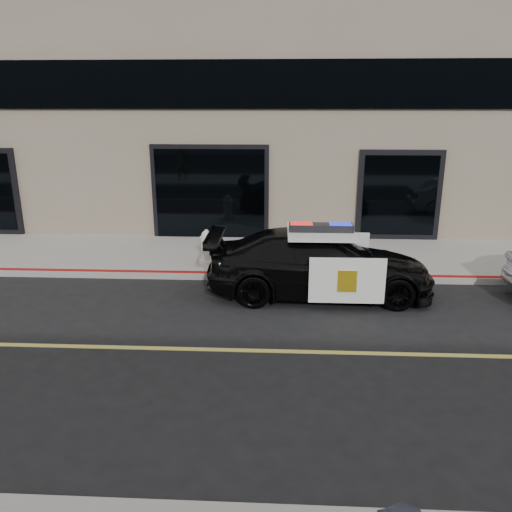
{
  "coord_description": "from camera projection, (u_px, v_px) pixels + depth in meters",
  "views": [
    {
      "loc": [
        1.08,
        -7.55,
        3.98
      ],
      "look_at": [
        0.59,
        2.2,
        1.0
      ],
      "focal_mm": 35.0,
      "sensor_mm": 36.0,
      "label": 1
    }
  ],
  "objects": [
    {
      "name": "ground",
      "position": [
        215.0,
        350.0,
        8.43
      ],
      "size": [
        120.0,
        120.0,
        0.0
      ],
      "primitive_type": "plane",
      "color": "black",
      "rests_on": "ground"
    },
    {
      "name": "police_car",
      "position": [
        320.0,
        263.0,
        10.7
      ],
      "size": [
        2.2,
        4.82,
        1.58
      ],
      "color": "black",
      "rests_on": "ground"
    },
    {
      "name": "fire_hydrant",
      "position": [
        207.0,
        248.0,
        12.43
      ],
      "size": [
        0.39,
        0.54,
        0.86
      ],
      "color": "silver",
      "rests_on": "sidewalk_n"
    },
    {
      "name": "building_n",
      "position": [
        251.0,
        41.0,
        16.7
      ],
      "size": [
        60.0,
        7.0,
        12.0
      ],
      "primitive_type": "cube",
      "color": "#756856",
      "rests_on": "ground"
    },
    {
      "name": "sidewalk_n",
      "position": [
        240.0,
        255.0,
        13.42
      ],
      "size": [
        60.0,
        3.5,
        0.15
      ],
      "primitive_type": "cube",
      "color": "gray",
      "rests_on": "ground"
    }
  ]
}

